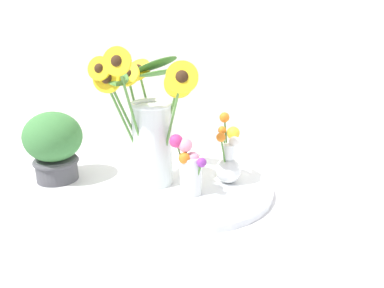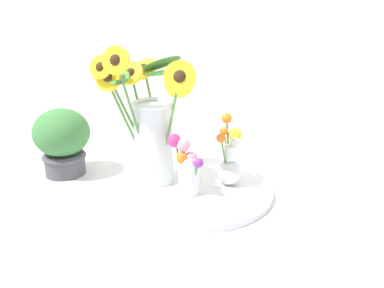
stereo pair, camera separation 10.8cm
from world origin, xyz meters
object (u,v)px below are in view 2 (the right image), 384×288
(mason_jar_sunflowers, at_px, (152,127))
(vase_bulb_right, at_px, (230,161))
(potted_plant, at_px, (62,139))
(vase_small_center, at_px, (187,167))
(serving_tray, at_px, (192,188))

(mason_jar_sunflowers, xyz_separation_m, vase_bulb_right, (0.23, 0.04, -0.10))
(potted_plant, bearing_deg, vase_small_center, -9.51)
(serving_tray, relative_size, vase_small_center, 2.71)
(mason_jar_sunflowers, distance_m, vase_bulb_right, 0.25)
(potted_plant, bearing_deg, vase_bulb_right, 2.51)
(serving_tray, bearing_deg, mason_jar_sunflowers, 177.94)
(vase_bulb_right, bearing_deg, vase_small_center, -136.47)
(vase_small_center, bearing_deg, potted_plant, 170.49)
(mason_jar_sunflowers, xyz_separation_m, potted_plant, (-0.32, 0.02, -0.07))
(potted_plant, bearing_deg, mason_jar_sunflowers, -2.85)
(vase_bulb_right, distance_m, potted_plant, 0.55)
(serving_tray, xyz_separation_m, mason_jar_sunflowers, (-0.12, 0.00, 0.18))
(vase_small_center, height_order, vase_bulb_right, vase_bulb_right)
(serving_tray, distance_m, vase_bulb_right, 0.14)
(mason_jar_sunflowers, relative_size, potted_plant, 1.87)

